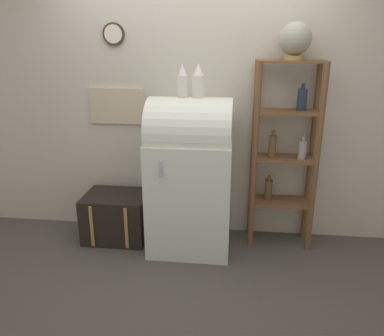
# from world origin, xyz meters

# --- Properties ---
(ground_plane) EXTENTS (12.00, 12.00, 0.00)m
(ground_plane) POSITION_xyz_m (0.00, 0.00, 0.00)
(ground_plane) COLOR #4C4742
(wall_back) EXTENTS (7.00, 0.09, 2.70)m
(wall_back) POSITION_xyz_m (-0.00, 0.57, 1.35)
(wall_back) COLOR beige
(wall_back) RESTS_ON ground_plane
(refrigerator) EXTENTS (0.74, 0.70, 1.41)m
(refrigerator) POSITION_xyz_m (-0.00, 0.22, 0.73)
(refrigerator) COLOR silver
(refrigerator) RESTS_ON ground_plane
(suitcase_trunk) EXTENTS (0.60, 0.48, 0.45)m
(suitcase_trunk) POSITION_xyz_m (-0.74, 0.27, 0.23)
(suitcase_trunk) COLOR black
(suitcase_trunk) RESTS_ON ground_plane
(shelf_unit) EXTENTS (0.59, 0.30, 1.71)m
(shelf_unit) POSITION_xyz_m (0.84, 0.38, 0.95)
(shelf_unit) COLOR brown
(shelf_unit) RESTS_ON ground_plane
(globe) EXTENTS (0.27, 0.27, 0.31)m
(globe) POSITION_xyz_m (0.86, 0.37, 1.88)
(globe) COLOR #AD8942
(globe) RESTS_ON shelf_unit
(vase_left) EXTENTS (0.08, 0.08, 0.28)m
(vase_left) POSITION_xyz_m (-0.07, 0.23, 1.54)
(vase_left) COLOR white
(vase_left) RESTS_ON refrigerator
(vase_center) EXTENTS (0.10, 0.10, 0.28)m
(vase_center) POSITION_xyz_m (0.07, 0.23, 1.54)
(vase_center) COLOR white
(vase_center) RESTS_ON refrigerator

